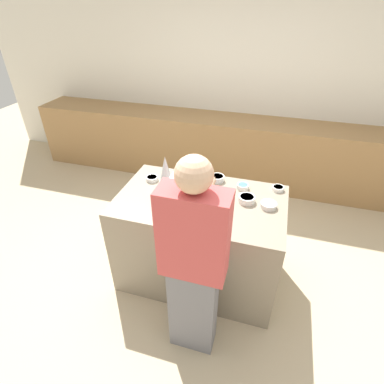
{
  "coord_description": "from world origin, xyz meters",
  "views": [
    {
      "loc": [
        0.52,
        -2.0,
        2.35
      ],
      "look_at": [
        -0.08,
        0.0,
        0.96
      ],
      "focal_mm": 28.0,
      "sensor_mm": 36.0,
      "label": 1
    }
  ],
  "objects_px": {
    "candy_bowl_near_tray_left": "(268,205)",
    "candy_bowl_far_left": "(247,199)",
    "baking_tray": "(182,198)",
    "decorative_tree": "(166,175)",
    "candy_bowl_front_corner": "(217,178)",
    "person": "(194,265)",
    "candy_bowl_beside_tree": "(278,188)",
    "gingerbread_house": "(182,187)",
    "cookbook": "(219,195)",
    "candy_bowl_far_right": "(199,176)",
    "candy_bowl_behind_tray": "(243,186)",
    "candy_bowl_center_rear": "(152,178)"
  },
  "relations": [
    {
      "from": "candy_bowl_behind_tray",
      "to": "candy_bowl_front_corner",
      "type": "bearing_deg",
      "value": 164.73
    },
    {
      "from": "gingerbread_house",
      "to": "candy_bowl_far_left",
      "type": "bearing_deg",
      "value": 11.65
    },
    {
      "from": "candy_bowl_far_right",
      "to": "person",
      "type": "xyz_separation_m",
      "value": [
        0.24,
        -1.02,
        -0.07
      ]
    },
    {
      "from": "baking_tray",
      "to": "person",
      "type": "height_order",
      "value": "person"
    },
    {
      "from": "candy_bowl_center_rear",
      "to": "candy_bowl_far_right",
      "type": "xyz_separation_m",
      "value": [
        0.41,
        0.17,
        0.0
      ]
    },
    {
      "from": "candy_bowl_far_left",
      "to": "candy_bowl_behind_tray",
      "type": "relative_size",
      "value": 1.3
    },
    {
      "from": "candy_bowl_front_corner",
      "to": "person",
      "type": "bearing_deg",
      "value": -86.23
    },
    {
      "from": "candy_bowl_beside_tree",
      "to": "person",
      "type": "distance_m",
      "value": 1.12
    },
    {
      "from": "candy_bowl_far_right",
      "to": "cookbook",
      "type": "distance_m",
      "value": 0.35
    },
    {
      "from": "candy_bowl_far_left",
      "to": "cookbook",
      "type": "xyz_separation_m",
      "value": [
        -0.24,
        0.01,
        -0.02
      ]
    },
    {
      "from": "candy_bowl_beside_tree",
      "to": "baking_tray",
      "type": "bearing_deg",
      "value": -154.67
    },
    {
      "from": "candy_bowl_near_tray_left",
      "to": "person",
      "type": "distance_m",
      "value": 0.84
    },
    {
      "from": "candy_bowl_far_left",
      "to": "candy_bowl_beside_tree",
      "type": "xyz_separation_m",
      "value": [
        0.24,
        0.25,
        -0.01
      ]
    },
    {
      "from": "gingerbread_house",
      "to": "candy_bowl_behind_tray",
      "type": "bearing_deg",
      "value": 32.99
    },
    {
      "from": "decorative_tree",
      "to": "candy_bowl_far_right",
      "type": "height_order",
      "value": "decorative_tree"
    },
    {
      "from": "candy_bowl_behind_tray",
      "to": "candy_bowl_far_left",
      "type": "bearing_deg",
      "value": -72.47
    },
    {
      "from": "cookbook",
      "to": "person",
      "type": "distance_m",
      "value": 0.77
    },
    {
      "from": "candy_bowl_near_tray_left",
      "to": "person",
      "type": "bearing_deg",
      "value": -119.95
    },
    {
      "from": "candy_bowl_center_rear",
      "to": "cookbook",
      "type": "bearing_deg",
      "value": -7.01
    },
    {
      "from": "gingerbread_house",
      "to": "candy_bowl_near_tray_left",
      "type": "height_order",
      "value": "gingerbread_house"
    },
    {
      "from": "decorative_tree",
      "to": "candy_bowl_near_tray_left",
      "type": "bearing_deg",
      "value": 0.97
    },
    {
      "from": "baking_tray",
      "to": "candy_bowl_front_corner",
      "type": "relative_size",
      "value": 2.84
    },
    {
      "from": "candy_bowl_near_tray_left",
      "to": "cookbook",
      "type": "height_order",
      "value": "candy_bowl_near_tray_left"
    },
    {
      "from": "candy_bowl_far_left",
      "to": "candy_bowl_behind_tray",
      "type": "xyz_separation_m",
      "value": [
        -0.06,
        0.19,
        -0.01
      ]
    },
    {
      "from": "baking_tray",
      "to": "decorative_tree",
      "type": "xyz_separation_m",
      "value": [
        -0.17,
        0.07,
        0.17
      ]
    },
    {
      "from": "candy_bowl_near_tray_left",
      "to": "person",
      "type": "xyz_separation_m",
      "value": [
        -0.42,
        -0.73,
        -0.07
      ]
    },
    {
      "from": "candy_bowl_beside_tree",
      "to": "person",
      "type": "relative_size",
      "value": 0.06
    },
    {
      "from": "decorative_tree",
      "to": "candy_bowl_beside_tree",
      "type": "height_order",
      "value": "decorative_tree"
    },
    {
      "from": "gingerbread_house",
      "to": "cookbook",
      "type": "distance_m",
      "value": 0.33
    },
    {
      "from": "candy_bowl_front_corner",
      "to": "candy_bowl_beside_tree",
      "type": "bearing_deg",
      "value": -0.58
    },
    {
      "from": "candy_bowl_behind_tray",
      "to": "cookbook",
      "type": "bearing_deg",
      "value": -134.66
    },
    {
      "from": "baking_tray",
      "to": "candy_bowl_far_right",
      "type": "xyz_separation_m",
      "value": [
        0.04,
        0.37,
        0.02
      ]
    },
    {
      "from": "decorative_tree",
      "to": "person",
      "type": "xyz_separation_m",
      "value": [
        0.45,
        -0.71,
        -0.22
      ]
    },
    {
      "from": "candy_bowl_behind_tray",
      "to": "candy_bowl_center_rear",
      "type": "bearing_deg",
      "value": -173.17
    },
    {
      "from": "candy_bowl_center_rear",
      "to": "cookbook",
      "type": "xyz_separation_m",
      "value": [
        0.65,
        -0.08,
        -0.01
      ]
    },
    {
      "from": "candy_bowl_near_tray_left",
      "to": "candy_bowl_beside_tree",
      "type": "relative_size",
      "value": 1.26
    },
    {
      "from": "candy_bowl_far_left",
      "to": "candy_bowl_far_right",
      "type": "height_order",
      "value": "candy_bowl_far_left"
    },
    {
      "from": "gingerbread_house",
      "to": "candy_bowl_center_rear",
      "type": "height_order",
      "value": "gingerbread_house"
    },
    {
      "from": "candy_bowl_beside_tree",
      "to": "candy_bowl_near_tray_left",
      "type": "bearing_deg",
      "value": -102.16
    },
    {
      "from": "candy_bowl_near_tray_left",
      "to": "candy_bowl_center_rear",
      "type": "distance_m",
      "value": 1.07
    },
    {
      "from": "candy_bowl_far_left",
      "to": "gingerbread_house",
      "type": "bearing_deg",
      "value": -168.35
    },
    {
      "from": "candy_bowl_far_left",
      "to": "candy_bowl_front_corner",
      "type": "distance_m",
      "value": 0.4
    },
    {
      "from": "candy_bowl_front_corner",
      "to": "candy_bowl_beside_tree",
      "type": "height_order",
      "value": "candy_bowl_front_corner"
    },
    {
      "from": "baking_tray",
      "to": "candy_bowl_near_tray_left",
      "type": "bearing_deg",
      "value": 6.52
    },
    {
      "from": "gingerbread_house",
      "to": "candy_bowl_behind_tray",
      "type": "xyz_separation_m",
      "value": [
        0.46,
        0.3,
        -0.09
      ]
    },
    {
      "from": "baking_tray",
      "to": "candy_bowl_far_left",
      "type": "distance_m",
      "value": 0.54
    },
    {
      "from": "person",
      "to": "baking_tray",
      "type": "bearing_deg",
      "value": 114.01
    },
    {
      "from": "candy_bowl_near_tray_left",
      "to": "candy_bowl_far_left",
      "type": "bearing_deg",
      "value": 171.17
    },
    {
      "from": "gingerbread_house",
      "to": "candy_bowl_far_left",
      "type": "relative_size",
      "value": 2.03
    },
    {
      "from": "candy_bowl_near_tray_left",
      "to": "candy_bowl_behind_tray",
      "type": "bearing_deg",
      "value": 137.45
    }
  ]
}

